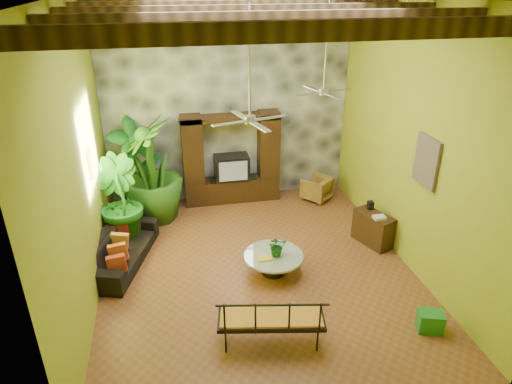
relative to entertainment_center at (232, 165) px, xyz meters
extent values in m
plane|color=brown|center=(0.00, -3.14, -0.97)|extent=(7.00, 7.00, 0.00)
cube|color=#A6AE27|center=(0.00, 0.36, 1.53)|extent=(6.00, 0.02, 5.00)
cube|color=#A6AE27|center=(-3.00, -3.14, 1.53)|extent=(0.02, 7.00, 5.00)
cube|color=#A6AE27|center=(3.00, -3.14, 1.53)|extent=(0.02, 7.00, 5.00)
cube|color=#383A40|center=(0.00, 0.30, 1.53)|extent=(5.98, 0.10, 4.98)
cube|color=#3E2913|center=(0.00, -5.74, 3.81)|extent=(5.95, 0.16, 0.22)
cube|color=#3E2913|center=(0.00, -4.44, 3.81)|extent=(5.95, 0.16, 0.22)
cube|color=#3E2913|center=(0.00, -3.14, 3.81)|extent=(5.95, 0.16, 0.22)
cube|color=#3E2913|center=(0.00, -1.84, 3.81)|extent=(5.95, 0.16, 0.22)
cube|color=#3E2913|center=(0.00, -0.54, 3.81)|extent=(5.95, 0.16, 0.22)
cube|color=black|center=(0.00, 0.00, -0.67)|extent=(2.40, 0.50, 0.60)
cube|color=black|center=(-0.95, 0.00, 0.33)|extent=(0.50, 0.48, 2.00)
cube|color=black|center=(0.95, 0.00, 0.33)|extent=(0.50, 0.48, 2.00)
cube|color=black|center=(0.00, 0.00, 1.23)|extent=(2.40, 0.48, 0.12)
cube|color=black|center=(0.00, -0.02, -0.05)|extent=(0.85, 0.52, 0.62)
cube|color=#8C99A8|center=(0.00, -0.29, -0.05)|extent=(0.70, 0.02, 0.50)
cylinder|color=#ABABB0|center=(-0.20, -3.54, 3.13)|extent=(0.04, 0.04, 1.80)
cylinder|color=#ABABB0|center=(-0.20, -3.54, 2.23)|extent=(0.18, 0.18, 0.12)
cube|color=#ABABB0|center=(0.15, -3.44, 2.21)|extent=(0.58, 0.26, 0.01)
cube|color=#ABABB0|center=(-0.29, -3.19, 2.21)|extent=(0.26, 0.58, 0.01)
cube|color=#ABABB0|center=(-0.55, -3.63, 2.21)|extent=(0.58, 0.26, 0.01)
cube|color=#ABABB0|center=(-0.11, -3.88, 2.21)|extent=(0.26, 0.58, 0.01)
cylinder|color=#ABABB0|center=(1.60, -1.94, 3.13)|extent=(0.04, 0.04, 1.80)
cylinder|color=#ABABB0|center=(1.60, -1.94, 2.23)|extent=(0.18, 0.18, 0.12)
cube|color=#ABABB0|center=(1.95, -1.84, 2.21)|extent=(0.58, 0.26, 0.01)
cube|color=#ABABB0|center=(1.51, -1.59, 2.21)|extent=(0.26, 0.58, 0.01)
cube|color=#ABABB0|center=(1.25, -2.03, 2.21)|extent=(0.58, 0.26, 0.01)
cube|color=#ABABB0|center=(1.69, -2.28, 2.21)|extent=(0.26, 0.58, 0.01)
cube|color=gold|center=(-2.96, -2.14, 1.13)|extent=(0.06, 0.32, 0.55)
cube|color=navy|center=(2.96, -3.74, 1.33)|extent=(0.06, 0.70, 0.90)
imported|color=black|center=(-2.64, -2.37, -0.64)|extent=(1.52, 2.41, 0.66)
imported|color=brown|center=(2.15, -0.40, -0.66)|extent=(0.94, 0.94, 0.62)
imported|color=#1A6421|center=(-2.27, -0.19, 0.21)|extent=(1.49, 1.32, 2.36)
imported|color=#1C6A1D|center=(-2.65, -1.56, 0.02)|extent=(1.36, 1.39, 1.97)
imported|color=#2C641A|center=(-1.95, -0.59, 0.28)|extent=(1.40, 1.40, 2.49)
cylinder|color=black|center=(0.29, -3.31, -0.79)|extent=(0.49, 0.49, 0.36)
cylinder|color=silver|center=(0.29, -3.31, -0.59)|extent=(1.16, 1.16, 0.04)
imported|color=#17581C|center=(0.36, -3.33, -0.36)|extent=(0.36, 0.31, 0.40)
cube|color=gold|center=(0.10, -3.41, -0.55)|extent=(0.26, 0.19, 0.03)
cube|color=black|center=(-0.19, -5.13, -0.52)|extent=(1.74, 0.85, 0.07)
cube|color=#C57F27|center=(-0.19, -5.13, -0.48)|extent=(1.64, 0.78, 0.06)
cube|color=black|center=(-0.19, -5.42, -0.25)|extent=(1.64, 0.35, 0.54)
cube|color=#382311|center=(2.65, -2.69, -0.61)|extent=(0.69, 0.97, 0.71)
cube|color=#1D6D1E|center=(2.44, -5.39, -0.79)|extent=(0.47, 0.40, 0.35)
camera|label=1|loc=(-1.54, -10.51, 4.36)|focal=32.00mm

